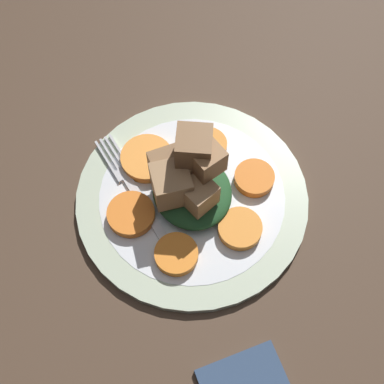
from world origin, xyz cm
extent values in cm
cube|color=#4C3828|center=(0.00, 0.00, 1.00)|extent=(120.00, 120.00, 2.00)
cylinder|color=beige|center=(0.00, 0.00, 2.50)|extent=(28.47, 28.47, 1.00)
cylinder|color=white|center=(0.00, 0.00, 2.55)|extent=(22.78, 22.78, 1.00)
cylinder|color=orange|center=(-6.65, -3.53, 3.69)|extent=(6.58, 6.58, 1.17)
cylinder|color=orange|center=(-0.48, -7.76, 3.69)|extent=(5.72, 5.72, 1.17)
cylinder|color=orange|center=(6.66, -4.46, 3.69)|extent=(5.07, 5.07, 1.17)
cylinder|color=orange|center=(6.32, 3.62, 3.69)|extent=(5.21, 5.21, 1.17)
cylinder|color=orange|center=(0.72, 7.94, 3.69)|extent=(4.96, 4.96, 1.17)
cylinder|color=orange|center=(-5.70, 4.27, 3.69)|extent=(4.99, 4.99, 1.17)
ellipsoid|color=#235128|center=(0.00, 0.00, 4.41)|extent=(10.49, 9.44, 2.63)
cube|color=#9E754C|center=(2.13, 0.28, 7.46)|extent=(4.50, 4.50, 3.46)
cube|color=#9E754C|center=(-0.31, -2.51, 7.85)|extent=(4.70, 4.70, 4.25)
cube|color=brown|center=(-1.77, -2.02, 7.80)|extent=(4.20, 4.20, 4.14)
cube|color=brown|center=(-1.53, 0.81, 11.62)|extent=(5.24, 5.24, 3.93)
cube|color=olive|center=(-0.17, 1.70, 10.79)|extent=(4.19, 4.19, 3.38)
cube|color=silver|center=(1.47, -5.55, 3.30)|extent=(13.19, 3.35, 0.40)
cube|color=silver|center=(-5.82, -6.83, 3.30)|extent=(1.97, 2.55, 0.40)
cube|color=silver|center=(-8.99, -8.40, 3.30)|extent=(5.18, 1.20, 0.40)
cube|color=silver|center=(-9.11, -7.74, 3.30)|extent=(5.18, 1.20, 0.40)
cube|color=silver|center=(-9.22, -7.08, 3.30)|extent=(5.18, 1.20, 0.40)
cube|color=silver|center=(-9.34, -6.42, 3.30)|extent=(5.18, 1.20, 0.40)
camera|label=1|loc=(27.40, -10.44, 61.40)|focal=50.00mm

